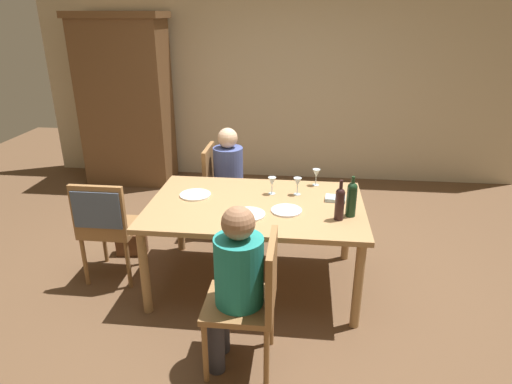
# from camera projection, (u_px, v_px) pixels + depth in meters

# --- Properties ---
(ground_plane) EXTENTS (10.00, 10.00, 0.00)m
(ground_plane) POSITION_uv_depth(u_px,v_px,m) (256.00, 282.00, 3.83)
(ground_plane) COLOR brown
(rear_room_partition) EXTENTS (6.40, 0.12, 2.70)m
(rear_room_partition) POSITION_uv_depth(u_px,v_px,m) (279.00, 78.00, 5.86)
(rear_room_partition) COLOR beige
(rear_room_partition) RESTS_ON ground_plane
(armoire_cabinet) EXTENTS (1.18, 0.62, 2.18)m
(armoire_cabinet) POSITION_uv_depth(u_px,v_px,m) (126.00, 101.00, 5.74)
(armoire_cabinet) COLOR brown
(armoire_cabinet) RESTS_ON ground_plane
(dining_table) EXTENTS (1.72, 1.12, 0.74)m
(dining_table) POSITION_uv_depth(u_px,v_px,m) (256.00, 212.00, 3.58)
(dining_table) COLOR #A87F51
(dining_table) RESTS_ON ground_plane
(chair_near) EXTENTS (0.44, 0.44, 0.92)m
(chair_near) POSITION_uv_depth(u_px,v_px,m) (253.00, 295.00, 2.75)
(chair_near) COLOR olive
(chair_near) RESTS_ON ground_plane
(chair_far_left) EXTENTS (0.44, 0.44, 0.92)m
(chair_far_left) POSITION_uv_depth(u_px,v_px,m) (220.00, 183.00, 4.54)
(chair_far_left) COLOR olive
(chair_far_left) RESTS_ON ground_plane
(chair_left_end) EXTENTS (0.44, 0.46, 0.92)m
(chair_left_end) POSITION_uv_depth(u_px,v_px,m) (104.00, 219.00, 3.62)
(chair_left_end) COLOR olive
(chair_left_end) RESTS_ON ground_plane
(person_woman_host) EXTENTS (0.35, 0.31, 1.13)m
(person_woman_host) POSITION_uv_depth(u_px,v_px,m) (235.00, 278.00, 2.72)
(person_woman_host) COLOR #33333D
(person_woman_host) RESTS_ON ground_plane
(person_man_bearded) EXTENTS (0.34, 0.30, 1.12)m
(person_man_bearded) POSITION_uv_depth(u_px,v_px,m) (231.00, 173.00, 4.49)
(person_man_bearded) COLOR #33333D
(person_man_bearded) RESTS_ON ground_plane
(wine_bottle_tall_green) EXTENTS (0.07, 0.07, 0.31)m
(wine_bottle_tall_green) POSITION_uv_depth(u_px,v_px,m) (340.00, 203.00, 3.23)
(wine_bottle_tall_green) COLOR black
(wine_bottle_tall_green) RESTS_ON dining_table
(wine_bottle_dark_red) EXTENTS (0.08, 0.08, 0.31)m
(wine_bottle_dark_red) POSITION_uv_depth(u_px,v_px,m) (352.00, 198.00, 3.28)
(wine_bottle_dark_red) COLOR #19381E
(wine_bottle_dark_red) RESTS_ON dining_table
(wine_glass_near_left) EXTENTS (0.07, 0.07, 0.15)m
(wine_glass_near_left) POSITION_uv_depth(u_px,v_px,m) (298.00, 183.00, 3.68)
(wine_glass_near_left) COLOR silver
(wine_glass_near_left) RESTS_ON dining_table
(wine_glass_centre) EXTENTS (0.07, 0.07, 0.15)m
(wine_glass_centre) POSITION_uv_depth(u_px,v_px,m) (316.00, 174.00, 3.88)
(wine_glass_centre) COLOR silver
(wine_glass_centre) RESTS_ON dining_table
(wine_glass_near_right) EXTENTS (0.07, 0.07, 0.15)m
(wine_glass_near_right) POSITION_uv_depth(u_px,v_px,m) (272.00, 182.00, 3.70)
(wine_glass_near_right) COLOR silver
(wine_glass_near_right) RESTS_ON dining_table
(dinner_plate_host) EXTENTS (0.26, 0.26, 0.01)m
(dinner_plate_host) POSITION_uv_depth(u_px,v_px,m) (195.00, 195.00, 3.70)
(dinner_plate_host) COLOR white
(dinner_plate_host) RESTS_ON dining_table
(dinner_plate_guest_left) EXTENTS (0.26, 0.26, 0.01)m
(dinner_plate_guest_left) POSITION_uv_depth(u_px,v_px,m) (248.00, 214.00, 3.34)
(dinner_plate_guest_left) COLOR white
(dinner_plate_guest_left) RESTS_ON dining_table
(dinner_plate_guest_right) EXTENTS (0.24, 0.24, 0.01)m
(dinner_plate_guest_right) POSITION_uv_depth(u_px,v_px,m) (286.00, 210.00, 3.41)
(dinner_plate_guest_right) COLOR white
(dinner_plate_guest_right) RESTS_ON dining_table
(folded_napkin) EXTENTS (0.17, 0.13, 0.03)m
(folded_napkin) POSITION_uv_depth(u_px,v_px,m) (335.00, 199.00, 3.60)
(folded_napkin) COLOR #ADC6D6
(folded_napkin) RESTS_ON dining_table
(handbag) EXTENTS (0.29, 0.15, 0.22)m
(handbag) POSITION_uv_depth(u_px,v_px,m) (132.00, 243.00, 4.24)
(handbag) COLOR brown
(handbag) RESTS_ON ground_plane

